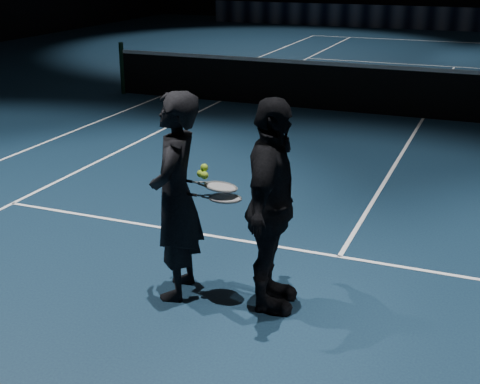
% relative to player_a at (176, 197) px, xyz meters
% --- Properties ---
extents(floor, '(36.00, 36.00, 0.00)m').
position_rel_player_a_xyz_m(floor, '(1.18, 7.67, -0.92)').
color(floor, black).
rests_on(floor, ground).
extents(court_lines, '(10.98, 23.78, 0.01)m').
position_rel_player_a_xyz_m(court_lines, '(1.18, 7.67, -0.92)').
color(court_lines, white).
rests_on(court_lines, floor).
extents(net_post_left, '(0.10, 0.10, 1.10)m').
position_rel_player_a_xyz_m(net_post_left, '(-5.22, 7.67, -0.37)').
color(net_post_left, black).
rests_on(net_post_left, floor).
extents(net_mesh, '(12.80, 0.02, 0.86)m').
position_rel_player_a_xyz_m(net_mesh, '(1.18, 7.67, -0.47)').
color(net_mesh, black).
rests_on(net_mesh, floor).
extents(net_tape, '(12.80, 0.03, 0.07)m').
position_rel_player_a_xyz_m(net_tape, '(1.18, 7.67, -0.01)').
color(net_tape, white).
rests_on(net_tape, net_mesh).
extents(sponsor_backdrop, '(22.00, 0.15, 0.90)m').
position_rel_player_a_xyz_m(sponsor_backdrop, '(1.18, 23.17, -0.47)').
color(sponsor_backdrop, black).
rests_on(sponsor_backdrop, floor).
extents(player_a, '(0.57, 0.75, 1.85)m').
position_rel_player_a_xyz_m(player_a, '(0.00, 0.00, 0.00)').
color(player_a, black).
rests_on(player_a, floor).
extents(player_b, '(0.61, 1.14, 1.85)m').
position_rel_player_a_xyz_m(player_b, '(0.85, 0.08, 0.00)').
color(player_b, black).
rests_on(player_b, floor).
extents(racket_lower, '(0.70, 0.28, 0.03)m').
position_rel_player_a_xyz_m(racket_lower, '(0.45, 0.04, 0.03)').
color(racket_lower, black).
rests_on(racket_lower, player_a).
extents(racket_upper, '(0.71, 0.33, 0.10)m').
position_rel_player_a_xyz_m(racket_upper, '(0.39, 0.08, 0.12)').
color(racket_upper, black).
rests_on(racket_upper, player_b).
extents(tennis_balls, '(0.12, 0.10, 0.12)m').
position_rel_player_a_xyz_m(tennis_balls, '(0.25, 0.03, 0.24)').
color(tennis_balls, '#A3CB2B').
rests_on(tennis_balls, racket_upper).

